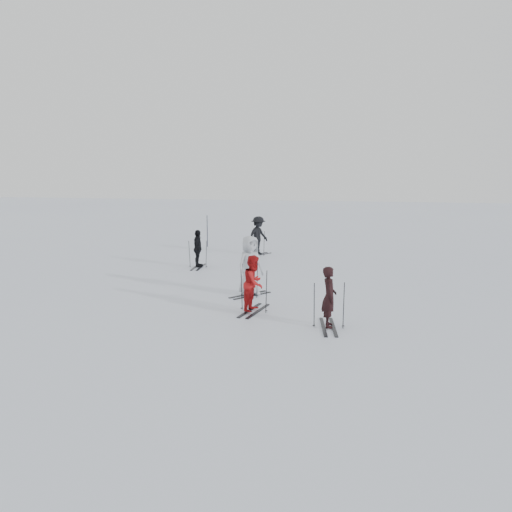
{
  "coord_description": "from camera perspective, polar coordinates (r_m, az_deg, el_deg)",
  "views": [
    {
      "loc": [
        4.2,
        -16.32,
        3.9
      ],
      "look_at": [
        0.0,
        1.0,
        1.0
      ],
      "focal_mm": 35.0,
      "sensor_mm": 36.0,
      "label": 1
    }
  ],
  "objects": [
    {
      "name": "skis_grey",
      "position": [
        16.27,
        -0.68,
        -2.53
      ],
      "size": [
        1.79,
        1.62,
        1.16
      ],
      "primitive_type": null,
      "rotation": [
        0.0,
        0.0,
        0.95
      ],
      "color": "black",
      "rests_on": "ground"
    },
    {
      "name": "skier_red",
      "position": [
        14.34,
        -0.25,
        -3.21
      ],
      "size": [
        0.72,
        0.86,
        1.61
      ],
      "primitive_type": "imported",
      "rotation": [
        0.0,
        0.0,
        1.43
      ],
      "color": "#AA1314",
      "rests_on": "ground"
    },
    {
      "name": "skis_near_dark",
      "position": [
        13.0,
        8.33,
        -5.49
      ],
      "size": [
        1.82,
        1.18,
        1.23
      ],
      "primitive_type": null,
      "rotation": [
        0.0,
        0.0,
        1.75
      ],
      "color": "black",
      "rests_on": "ground"
    },
    {
      "name": "skis_uphill_far",
      "position": [
        24.59,
        0.26,
        1.57
      ],
      "size": [
        1.91,
        1.58,
        1.23
      ],
      "primitive_type": null,
      "rotation": [
        0.0,
        0.0,
        1.08
      ],
      "color": "black",
      "rests_on": "ground"
    },
    {
      "name": "skier_near_dark",
      "position": [
        12.96,
        8.35,
        -4.76
      ],
      "size": [
        0.47,
        0.63,
        1.57
      ],
      "primitive_type": "imported",
      "rotation": [
        0.0,
        0.0,
        1.75
      ],
      "color": "black",
      "rests_on": "ground"
    },
    {
      "name": "skis_uphill_left",
      "position": [
        21.35,
        -6.66,
        0.27
      ],
      "size": [
        1.73,
        1.06,
        1.19
      ],
      "primitive_type": null,
      "rotation": [
        0.0,
        0.0,
        1.7
      ],
      "color": "black",
      "rests_on": "ground"
    },
    {
      "name": "piste_marker",
      "position": [
        27.46,
        -5.59,
        2.86
      ],
      "size": [
        0.05,
        0.05,
        1.73
      ],
      "primitive_type": "cylinder",
      "rotation": [
        0.0,
        0.0,
        -0.24
      ],
      "color": "black",
      "rests_on": "ground"
    },
    {
      "name": "skis_red",
      "position": [
        14.38,
        -0.25,
        -3.91
      ],
      "size": [
        1.84,
        1.15,
        1.26
      ],
      "primitive_type": null,
      "rotation": [
        0.0,
        0.0,
        1.43
      ],
      "color": "black",
      "rests_on": "ground"
    },
    {
      "name": "ground",
      "position": [
        17.3,
        -0.78,
        -3.79
      ],
      "size": [
        120.0,
        120.0,
        0.0
      ],
      "primitive_type": "plane",
      "color": "silver",
      "rests_on": "ground"
    },
    {
      "name": "skier_grey",
      "position": [
        16.2,
        -0.69,
        -1.18
      ],
      "size": [
        1.06,
        1.13,
        1.94
      ],
      "primitive_type": "imported",
      "rotation": [
        0.0,
        0.0,
        0.95
      ],
      "color": "#B0B5BA",
      "rests_on": "ground"
    },
    {
      "name": "skier_uphill_left",
      "position": [
        21.32,
        -6.67,
        0.79
      ],
      "size": [
        0.5,
        0.97,
        1.58
      ],
      "primitive_type": "imported",
      "rotation": [
        0.0,
        0.0,
        1.7
      ],
      "color": "black",
      "rests_on": "ground"
    },
    {
      "name": "skier_uphill_far",
      "position": [
        24.55,
        0.26,
        2.31
      ],
      "size": [
        1.18,
        1.39,
        1.87
      ],
      "primitive_type": "imported",
      "rotation": [
        0.0,
        0.0,
        1.08
      ],
      "color": "black",
      "rests_on": "ground"
    }
  ]
}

